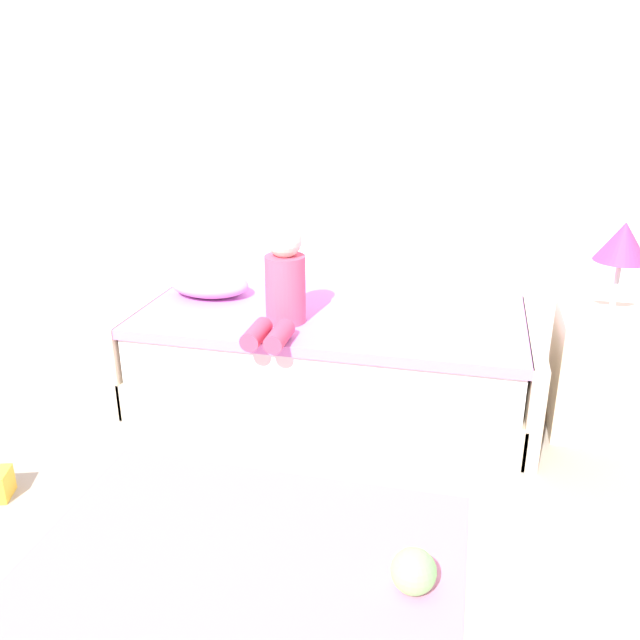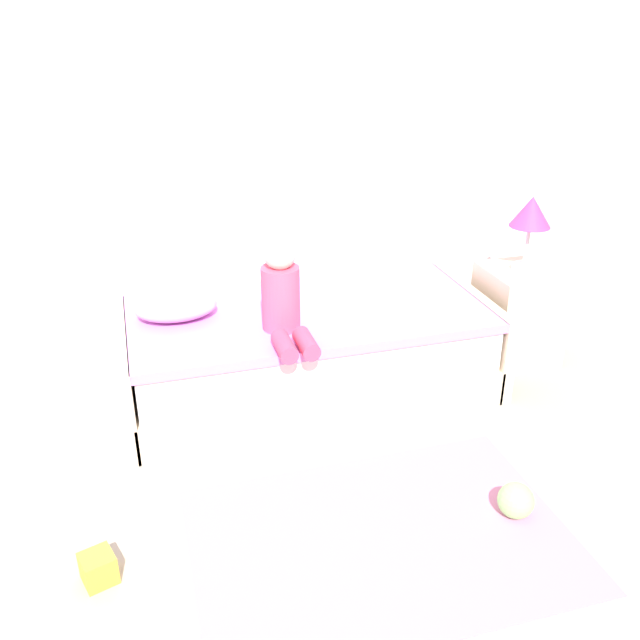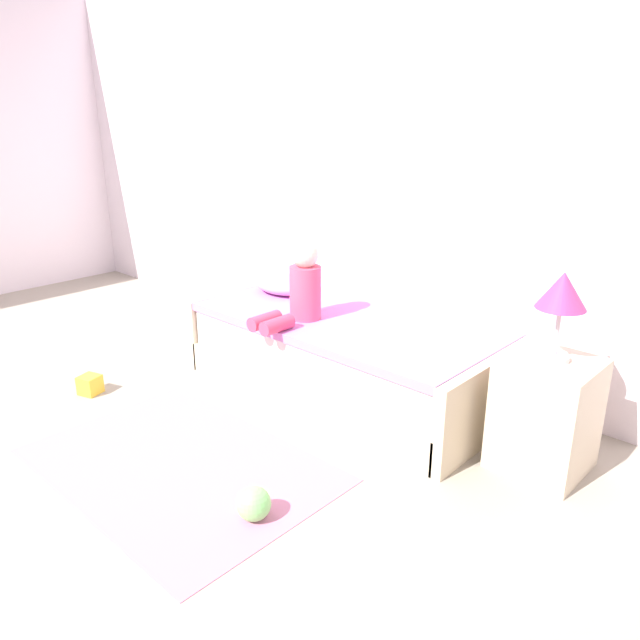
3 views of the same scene
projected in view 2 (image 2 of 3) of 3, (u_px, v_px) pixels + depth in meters
name	position (u px, v px, depth m)	size (l,w,h in m)	color
wall_rear	(209.00, 122.00, 3.82)	(7.20, 0.10, 2.90)	white
bed	(308.00, 350.00, 3.91)	(2.11, 1.00, 0.50)	beige
nightstand	(517.00, 315.00, 4.22)	(0.44, 0.44, 0.60)	beige
table_lamp	(531.00, 215.00, 3.95)	(0.24, 0.24, 0.45)	silver
child_figure	(283.00, 295.00, 3.47)	(0.20, 0.51, 0.50)	#E04C6B
pillow	(176.00, 307.00, 3.68)	(0.44, 0.30, 0.13)	#EA8CC6
toy_ball	(516.00, 500.00, 2.99)	(0.16, 0.16, 0.16)	#7FD872
area_rug	(381.00, 539.00, 2.88)	(1.60, 1.10, 0.01)	pink
toy_block	(98.00, 568.00, 2.65)	(0.12, 0.12, 0.12)	yellow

